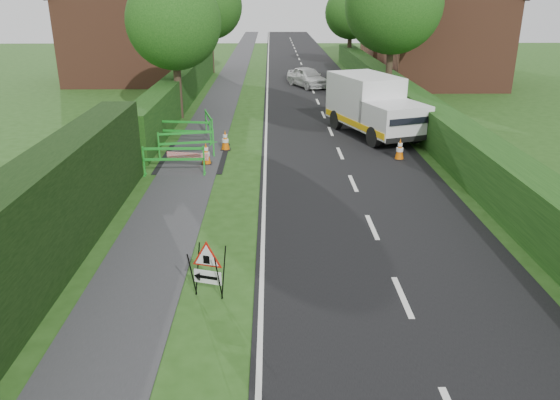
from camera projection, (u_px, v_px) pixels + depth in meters
name	position (u px, v px, depth m)	size (l,w,h in m)	color
ground	(279.00, 327.00, 10.03)	(120.00, 120.00, 0.00)	#224814
road_surface	(304.00, 71.00, 42.77)	(6.00, 90.00, 0.02)	black
footpath	(234.00, 71.00, 42.68)	(2.00, 90.00, 0.02)	#2D2D30
hedge_west_near	(6.00, 330.00, 9.95)	(1.10, 18.00, 2.50)	black
hedge_west_far	(184.00, 102.00, 30.51)	(1.00, 24.00, 1.80)	#14380F
hedge_east	(415.00, 126.00, 25.08)	(1.20, 50.00, 1.50)	#14380F
house_west	(125.00, 38.00, 36.87)	(7.50, 7.40, 7.88)	brown
house_east_a	(442.00, 40.00, 35.33)	(7.50, 7.40, 7.88)	brown
house_east_b	(407.00, 27.00, 48.42)	(7.50, 7.40, 7.88)	brown
tree_nw	(174.00, 22.00, 25.18)	(4.40, 4.40, 6.70)	#2D2116
tree_ne	(394.00, 4.00, 28.84)	(5.20, 5.20, 7.79)	#2D2116
tree_fw	(209.00, 6.00, 40.00)	(4.80, 4.80, 7.24)	#2D2116
tree_fe	(351.00, 13.00, 44.13)	(4.20, 4.20, 6.33)	#2D2116
triangle_sign	(206.00, 265.00, 10.75)	(0.90, 0.90, 1.05)	black
works_van	(373.00, 105.00, 23.14)	(3.75, 5.76, 2.46)	silver
traffic_cone_0	(400.00, 149.00, 19.96)	(0.38, 0.38, 0.79)	black
traffic_cone_1	(390.00, 127.00, 23.24)	(0.38, 0.38, 0.79)	black
traffic_cone_2	(377.00, 117.00, 25.08)	(0.38, 0.38, 0.79)	black
traffic_cone_3	(206.00, 154.00, 19.41)	(0.38, 0.38, 0.79)	black
traffic_cone_4	(225.00, 140.00, 21.17)	(0.38, 0.38, 0.79)	black
ped_barrier_0	(174.00, 157.00, 18.17)	(2.07, 0.38, 1.00)	#1A9424
ped_barrier_1	(186.00, 141.00, 20.16)	(2.09, 0.72, 1.00)	#1A9424
ped_barrier_2	(186.00, 129.00, 21.87)	(2.09, 0.63, 1.00)	#1A9424
ped_barrier_3	(209.00, 123.00, 22.98)	(0.83, 2.08, 1.00)	#1A9424
redwhite_plank	(188.00, 168.00, 19.08)	(1.50, 0.04, 0.25)	red
hatchback_car	(308.00, 77.00, 35.29)	(1.49, 3.71, 1.26)	silver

